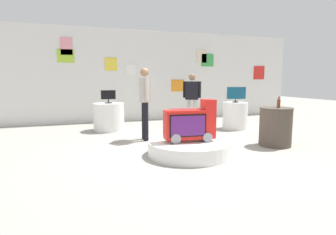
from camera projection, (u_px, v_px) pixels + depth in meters
ground_plane at (182, 150)px, 5.74m from camera, size 30.00×30.00×0.00m
back_wall_display at (135, 76)px, 9.65m from camera, size 12.57×0.13×3.12m
main_display_pedestal at (189, 148)px, 5.32m from camera, size 1.58×1.58×0.27m
novelty_firetruck_tv at (190, 124)px, 5.26m from camera, size 0.98×0.44×0.79m
display_pedestal_left_rear at (235, 116)px, 8.15m from camera, size 0.72×0.72×0.78m
tv_on_left_rear at (236, 93)px, 8.06m from camera, size 0.57×0.23×0.46m
display_pedestal_center_rear at (109, 117)px, 7.87m from camera, size 0.86×0.86×0.78m
tv_on_center_rear at (108, 96)px, 7.79m from camera, size 0.40×0.20×0.36m
side_table_round at (275, 126)px, 6.05m from camera, size 0.71×0.71×0.84m
bottle_on_side_table at (279, 103)px, 5.93m from camera, size 0.07×0.07×0.24m
shopper_browsing_near_truck at (192, 96)px, 8.57m from camera, size 0.48×0.38×1.61m
shopper_browsing_rear at (145, 98)px, 6.54m from camera, size 0.22×0.56×1.71m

